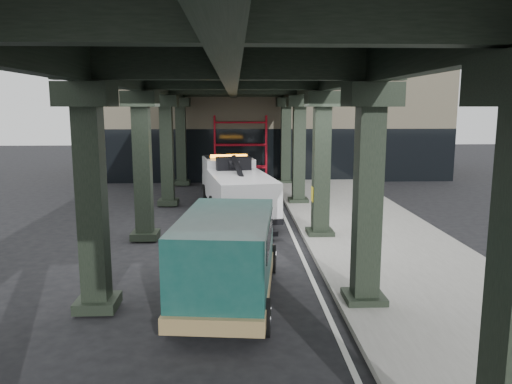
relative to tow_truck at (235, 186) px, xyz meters
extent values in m
plane|color=black|center=(0.34, -5.98, -1.23)|extent=(90.00, 90.00, 0.00)
cube|color=gray|center=(4.84, -3.98, -1.15)|extent=(5.00, 40.00, 0.15)
cube|color=silver|center=(2.04, -3.98, -1.22)|extent=(0.12, 38.00, 0.01)
cube|color=black|center=(2.94, -9.98, 1.27)|extent=(0.55, 0.55, 5.00)
cube|color=black|center=(2.94, -9.98, 3.52)|extent=(1.10, 1.10, 0.50)
cube|color=black|center=(2.94, -9.98, -1.05)|extent=(0.90, 0.90, 0.24)
cube|color=black|center=(2.94, -3.98, 1.27)|extent=(0.55, 0.55, 5.00)
cube|color=black|center=(2.94, -3.98, 3.52)|extent=(1.10, 1.10, 0.50)
cube|color=black|center=(2.94, -3.98, -1.05)|extent=(0.90, 0.90, 0.24)
cube|color=black|center=(2.94, 2.02, 1.27)|extent=(0.55, 0.55, 5.00)
cube|color=black|center=(2.94, 2.02, 3.52)|extent=(1.10, 1.10, 0.50)
cube|color=black|center=(2.94, 2.02, -1.05)|extent=(0.90, 0.90, 0.24)
cube|color=black|center=(2.94, 8.02, 1.27)|extent=(0.55, 0.55, 5.00)
cube|color=black|center=(2.94, 8.02, 3.52)|extent=(1.10, 1.10, 0.50)
cube|color=black|center=(2.94, 8.02, -1.05)|extent=(0.90, 0.90, 0.24)
cube|color=black|center=(-3.06, -9.98, 1.27)|extent=(0.55, 0.55, 5.00)
cube|color=black|center=(-3.06, -9.98, 3.52)|extent=(1.10, 1.10, 0.50)
cube|color=black|center=(-3.06, -9.98, -1.05)|extent=(0.90, 0.90, 0.24)
cube|color=black|center=(-3.06, -3.98, 1.27)|extent=(0.55, 0.55, 5.00)
cube|color=black|center=(-3.06, -3.98, 3.52)|extent=(1.10, 1.10, 0.50)
cube|color=black|center=(-3.06, -3.98, -1.05)|extent=(0.90, 0.90, 0.24)
cube|color=black|center=(-3.06, 2.02, 1.27)|extent=(0.55, 0.55, 5.00)
cube|color=black|center=(-3.06, 2.02, 3.52)|extent=(1.10, 1.10, 0.50)
cube|color=black|center=(-3.06, 2.02, -1.05)|extent=(0.90, 0.90, 0.24)
cube|color=black|center=(-3.06, 8.02, 1.27)|extent=(0.55, 0.55, 5.00)
cube|color=black|center=(-3.06, 8.02, 3.52)|extent=(1.10, 1.10, 0.50)
cube|color=black|center=(-3.06, 8.02, -1.05)|extent=(0.90, 0.90, 0.24)
cube|color=black|center=(2.94, -3.98, 4.32)|extent=(0.35, 32.00, 1.10)
cube|color=black|center=(-3.06, -3.98, 4.32)|extent=(0.35, 32.00, 1.10)
cube|color=black|center=(-0.06, -3.98, 4.32)|extent=(0.35, 32.00, 1.10)
cube|color=black|center=(-0.06, -3.98, 5.02)|extent=(7.40, 32.00, 0.30)
cube|color=#C6B793|center=(2.34, 14.02, 2.77)|extent=(22.00, 10.00, 8.00)
cylinder|color=red|center=(-1.16, 8.92, 0.77)|extent=(0.08, 0.08, 4.00)
cylinder|color=red|center=(-1.16, 8.12, 0.77)|extent=(0.08, 0.08, 4.00)
cylinder|color=red|center=(1.84, 8.92, 0.77)|extent=(0.08, 0.08, 4.00)
cylinder|color=red|center=(1.84, 8.12, 0.77)|extent=(0.08, 0.08, 4.00)
cylinder|color=red|center=(0.34, 8.92, -0.23)|extent=(3.00, 0.08, 0.08)
cylinder|color=red|center=(0.34, 8.92, 1.07)|extent=(3.00, 0.08, 0.08)
cylinder|color=red|center=(0.34, 8.92, 2.37)|extent=(3.00, 0.08, 0.08)
cube|color=black|center=(0.08, -0.47, -0.59)|extent=(2.00, 6.87, 0.23)
cube|color=white|center=(-0.30, 1.82, 0.18)|extent=(2.46, 2.50, 1.64)
cube|color=white|center=(-0.45, 2.76, -0.27)|extent=(2.21, 0.97, 0.82)
cube|color=black|center=(-0.33, 2.04, 0.64)|extent=(2.16, 1.49, 0.77)
cube|color=white|center=(0.24, -1.50, 0.00)|extent=(2.88, 4.83, 1.27)
cube|color=orange|center=(-0.27, 1.64, 1.09)|extent=(1.65, 0.51, 0.15)
cube|color=black|center=(-0.05, 0.30, 0.91)|extent=(1.52, 0.77, 0.55)
cylinder|color=black|center=(0.22, -1.32, 0.68)|extent=(0.73, 3.17, 1.22)
cube|color=black|center=(0.62, -3.78, -0.91)|extent=(0.47, 1.30, 0.16)
cube|color=black|center=(0.72, -4.41, -0.95)|extent=(1.47, 0.46, 0.16)
cylinder|color=black|center=(-1.33, 1.93, -0.73)|extent=(0.47, 1.04, 1.00)
cylinder|color=silver|center=(-1.33, 1.93, -0.73)|extent=(0.44, 0.60, 0.55)
cylinder|color=black|center=(0.64, 2.25, -0.73)|extent=(0.47, 1.04, 1.00)
cylinder|color=silver|center=(0.64, 2.25, -0.73)|extent=(0.44, 0.60, 0.55)
cylinder|color=black|center=(-0.84, -1.03, -0.73)|extent=(0.47, 1.04, 1.00)
cylinder|color=silver|center=(-0.84, -1.03, -0.73)|extent=(0.44, 0.60, 0.55)
cylinder|color=black|center=(1.13, -0.71, -0.73)|extent=(0.47, 1.04, 1.00)
cylinder|color=silver|center=(1.13, -0.71, -0.73)|extent=(0.44, 0.60, 0.55)
cylinder|color=black|center=(-0.65, -2.20, -0.73)|extent=(0.47, 1.04, 1.00)
cylinder|color=silver|center=(-0.65, -2.20, -0.73)|extent=(0.44, 0.60, 0.55)
cylinder|color=black|center=(1.32, -1.87, -0.73)|extent=(0.47, 1.04, 1.00)
cylinder|color=silver|center=(1.32, -1.87, -0.73)|extent=(0.44, 0.60, 0.55)
cube|color=#12403B|center=(0.08, -7.39, -0.36)|extent=(1.98, 1.21, 0.83)
cube|color=#12403B|center=(-0.19, -9.90, 0.01)|extent=(2.36, 4.31, 1.79)
cube|color=#987E4D|center=(-0.15, -9.54, -0.72)|extent=(2.51, 5.32, 0.32)
cube|color=black|center=(0.04, -7.76, 0.38)|extent=(1.82, 0.59, 0.76)
cube|color=black|center=(-0.16, -9.63, 0.47)|extent=(2.30, 3.50, 0.50)
cube|color=silver|center=(0.14, -6.91, -0.72)|extent=(1.84, 0.31, 0.28)
cylinder|color=black|center=(-0.83, -7.34, -0.84)|extent=(0.34, 0.79, 0.77)
cylinder|color=silver|center=(-0.83, -7.34, -0.84)|extent=(0.34, 0.45, 0.42)
cylinder|color=black|center=(0.99, -7.54, -0.84)|extent=(0.34, 0.79, 0.77)
cylinder|color=silver|center=(0.99, -7.54, -0.84)|extent=(0.34, 0.45, 0.42)
cylinder|color=black|center=(-1.25, -11.17, -0.84)|extent=(0.34, 0.79, 0.77)
cylinder|color=silver|center=(-1.25, -11.17, -0.84)|extent=(0.34, 0.45, 0.42)
cylinder|color=black|center=(0.57, -11.37, -0.84)|extent=(0.34, 0.79, 0.77)
cylinder|color=silver|center=(0.57, -11.37, -0.84)|extent=(0.34, 0.45, 0.42)
camera|label=1|loc=(0.03, -20.65, 3.27)|focal=35.00mm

